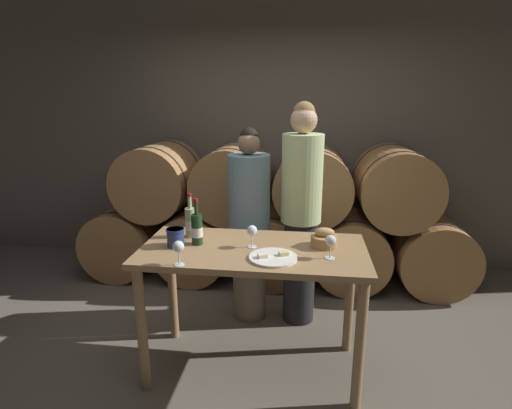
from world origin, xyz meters
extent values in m
plane|color=#665E51|center=(0.00, 0.00, 0.00)|extent=(10.00, 10.00, 0.00)
cube|color=#60594F|center=(0.00, 1.99, 1.60)|extent=(10.00, 0.12, 3.20)
cylinder|color=#9E7042|center=(-1.55, 1.46, 0.36)|extent=(0.72, 0.82, 0.72)
cylinder|color=#2D2D33|center=(-1.55, 1.19, 0.36)|extent=(0.73, 0.02, 0.73)
cylinder|color=#2D2D33|center=(-1.55, 1.72, 0.36)|extent=(0.73, 0.02, 0.73)
cylinder|color=#9E7042|center=(-0.77, 1.46, 0.36)|extent=(0.72, 0.82, 0.72)
cylinder|color=#2D2D33|center=(-0.77, 1.19, 0.36)|extent=(0.73, 0.02, 0.73)
cylinder|color=#2D2D33|center=(-0.77, 1.72, 0.36)|extent=(0.73, 0.02, 0.73)
cylinder|color=#9E7042|center=(0.00, 1.46, 0.36)|extent=(0.72, 0.82, 0.72)
cylinder|color=#2D2D33|center=(0.00, 1.19, 0.36)|extent=(0.73, 0.02, 0.73)
cylinder|color=#2D2D33|center=(0.00, 1.72, 0.36)|extent=(0.73, 0.02, 0.73)
cylinder|color=#9E7042|center=(0.77, 1.46, 0.36)|extent=(0.72, 0.82, 0.72)
cylinder|color=#2D2D33|center=(0.77, 1.19, 0.36)|extent=(0.73, 0.02, 0.73)
cylinder|color=#2D2D33|center=(0.77, 1.72, 0.36)|extent=(0.73, 0.02, 0.73)
cylinder|color=#9E7042|center=(1.55, 1.46, 0.36)|extent=(0.72, 0.82, 0.72)
cylinder|color=#2D2D33|center=(1.55, 1.19, 0.36)|extent=(0.73, 0.02, 0.73)
cylinder|color=#2D2D33|center=(1.55, 1.72, 0.36)|extent=(0.73, 0.02, 0.73)
cylinder|color=#9E7042|center=(-1.16, 1.46, 1.01)|extent=(0.72, 0.82, 0.72)
cylinder|color=#2D2D33|center=(-1.16, 1.19, 1.01)|extent=(0.73, 0.02, 0.73)
cylinder|color=#2D2D33|center=(-1.16, 1.72, 1.01)|extent=(0.73, 0.02, 0.73)
cylinder|color=#9E7042|center=(-0.39, 1.46, 1.01)|extent=(0.72, 0.82, 0.72)
cylinder|color=#2D2D33|center=(-0.39, 1.19, 1.01)|extent=(0.73, 0.02, 0.73)
cylinder|color=#2D2D33|center=(-0.39, 1.72, 1.01)|extent=(0.73, 0.02, 0.73)
cylinder|color=#9E7042|center=(0.39, 1.46, 1.01)|extent=(0.72, 0.82, 0.72)
cylinder|color=#2D2D33|center=(0.39, 1.19, 1.01)|extent=(0.73, 0.02, 0.73)
cylinder|color=#2D2D33|center=(0.39, 1.72, 1.01)|extent=(0.73, 0.02, 0.73)
cylinder|color=#9E7042|center=(1.16, 1.46, 1.01)|extent=(0.72, 0.82, 0.72)
cylinder|color=#2D2D33|center=(1.16, 1.19, 1.01)|extent=(0.73, 0.02, 0.73)
cylinder|color=#2D2D33|center=(1.16, 1.72, 1.01)|extent=(0.73, 0.02, 0.73)
cylinder|color=#99754C|center=(-0.66, -0.29, 0.43)|extent=(0.06, 0.06, 0.85)
cylinder|color=#99754C|center=(0.66, -0.29, 0.43)|extent=(0.06, 0.06, 0.85)
cylinder|color=#99754C|center=(-0.66, 0.29, 0.43)|extent=(0.06, 0.06, 0.85)
cylinder|color=#99754C|center=(0.66, 0.29, 0.43)|extent=(0.06, 0.06, 0.85)
cube|color=#99754C|center=(0.00, 0.00, 0.87)|extent=(1.44, 0.70, 0.04)
cylinder|color=#756651|center=(-0.12, 0.68, 0.39)|extent=(0.28, 0.28, 0.78)
cylinder|color=gray|center=(-0.12, 0.68, 1.08)|extent=(0.34, 0.34, 0.61)
sphere|color=#997051|center=(-0.12, 0.68, 1.48)|extent=(0.17, 0.17, 0.17)
sphere|color=black|center=(-0.12, 0.69, 1.53)|extent=(0.14, 0.14, 0.14)
cylinder|color=#232326|center=(0.29, 0.68, 0.43)|extent=(0.26, 0.26, 0.87)
cylinder|color=beige|center=(0.29, 0.68, 1.21)|extent=(0.32, 0.32, 0.69)
sphere|color=tan|center=(0.29, 0.68, 1.66)|extent=(0.20, 0.20, 0.20)
sphere|color=olive|center=(0.29, 0.69, 1.71)|extent=(0.17, 0.17, 0.17)
cylinder|color=#193819|center=(-0.37, 0.02, 0.99)|extent=(0.07, 0.07, 0.20)
cylinder|color=#193819|center=(-0.37, 0.02, 1.14)|extent=(0.03, 0.03, 0.08)
cylinder|color=maroon|center=(-0.37, 0.02, 1.19)|extent=(0.03, 0.03, 0.02)
cylinder|color=white|center=(-0.37, 0.02, 0.98)|extent=(0.07, 0.07, 0.06)
cylinder|color=#ADBC7F|center=(-0.45, 0.16, 0.99)|extent=(0.07, 0.07, 0.20)
cylinder|color=#ADBC7F|center=(-0.45, 0.16, 1.14)|extent=(0.03, 0.03, 0.08)
cylinder|color=maroon|center=(-0.45, 0.16, 1.19)|extent=(0.03, 0.03, 0.02)
cylinder|color=white|center=(-0.45, 0.16, 0.98)|extent=(0.07, 0.07, 0.06)
cylinder|color=navy|center=(-0.50, -0.04, 0.95)|extent=(0.11, 0.11, 0.12)
cylinder|color=navy|center=(-0.50, -0.04, 1.01)|extent=(0.12, 0.12, 0.01)
cylinder|color=#A87F4C|center=(0.45, 0.08, 0.93)|extent=(0.17, 0.17, 0.07)
ellipsoid|color=tan|center=(0.45, 0.08, 0.99)|extent=(0.13, 0.08, 0.06)
cylinder|color=white|center=(0.14, -0.15, 0.90)|extent=(0.29, 0.29, 0.01)
cube|color=#E0CC7F|center=(0.20, -0.13, 0.92)|extent=(0.07, 0.06, 0.02)
cube|color=beige|center=(0.08, -0.18, 0.92)|extent=(0.07, 0.06, 0.02)
cylinder|color=white|center=(-0.39, -0.31, 0.90)|extent=(0.06, 0.06, 0.00)
cylinder|color=white|center=(-0.39, -0.31, 0.94)|extent=(0.01, 0.01, 0.08)
sphere|color=white|center=(-0.39, -0.31, 1.01)|extent=(0.07, 0.07, 0.07)
cylinder|color=white|center=(-0.01, 0.01, 0.90)|extent=(0.06, 0.06, 0.00)
cylinder|color=white|center=(-0.01, 0.01, 0.94)|extent=(0.01, 0.01, 0.08)
sphere|color=white|center=(-0.01, 0.01, 1.01)|extent=(0.07, 0.07, 0.07)
cylinder|color=white|center=(0.48, -0.11, 0.90)|extent=(0.06, 0.06, 0.00)
cylinder|color=white|center=(0.48, -0.11, 0.94)|extent=(0.01, 0.01, 0.08)
sphere|color=white|center=(0.48, -0.11, 1.01)|extent=(0.07, 0.07, 0.07)
camera|label=1|loc=(0.31, -2.36, 1.84)|focal=28.00mm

